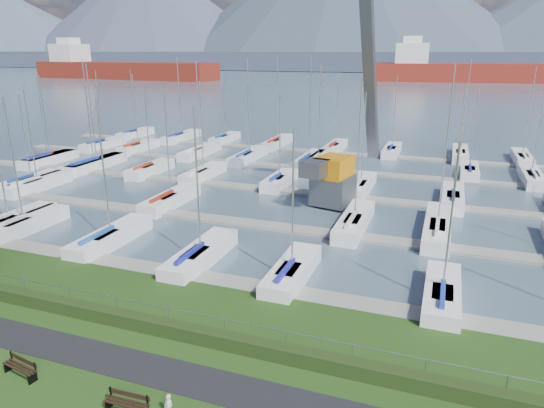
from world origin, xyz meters
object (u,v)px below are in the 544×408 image
at_px(bench_left, 21,367).
at_px(crane, 343,142).
at_px(person, 168,404).
at_px(bench_right, 127,403).

distance_m(bench_left, crane, 30.82).
bearing_deg(crane, person, -77.80).
distance_m(bench_right, crane, 30.30).
bearing_deg(bench_left, person, 10.07).
bearing_deg(bench_right, crane, 84.65).
bearing_deg(bench_right, bench_left, 174.91).
height_order(person, crane, crane).
bearing_deg(bench_left, bench_right, 6.85).
xyz_separation_m(bench_left, bench_right, (5.52, -0.28, 0.00)).
bearing_deg(person, bench_left, -166.48).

